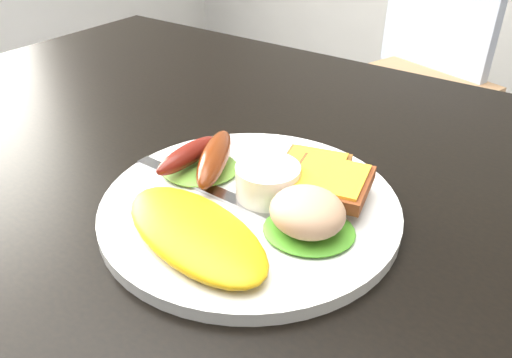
# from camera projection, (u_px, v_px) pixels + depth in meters

# --- Properties ---
(dining_table) EXTENTS (1.20, 0.80, 0.04)m
(dining_table) POSITION_uv_depth(u_px,v_px,m) (251.00, 189.00, 0.55)
(dining_table) COLOR black
(dining_table) RESTS_ON ground
(dining_chair) EXTENTS (0.50, 0.50, 0.05)m
(dining_chair) POSITION_uv_depth(u_px,v_px,m) (409.00, 89.00, 1.53)
(dining_chair) COLOR tan
(dining_chair) RESTS_ON ground
(person) EXTENTS (0.50, 0.37, 1.30)m
(person) POSITION_uv_depth(u_px,v_px,m) (283.00, 65.00, 1.12)
(person) COLOR navy
(person) RESTS_ON ground
(plate) EXTENTS (0.28, 0.28, 0.01)m
(plate) POSITION_uv_depth(u_px,v_px,m) (250.00, 207.00, 0.48)
(plate) COLOR white
(plate) RESTS_ON dining_table
(lettuce_left) EXTENTS (0.10, 0.10, 0.01)m
(lettuce_left) POSITION_uv_depth(u_px,v_px,m) (199.00, 168.00, 0.52)
(lettuce_left) COLOR #568E27
(lettuce_left) RESTS_ON plate
(lettuce_right) EXTENTS (0.10, 0.10, 0.01)m
(lettuce_right) POSITION_uv_depth(u_px,v_px,m) (309.00, 230.00, 0.43)
(lettuce_right) COLOR #468D19
(lettuce_right) RESTS_ON plate
(omelette) EXTENTS (0.18, 0.12, 0.02)m
(omelette) POSITION_uv_depth(u_px,v_px,m) (195.00, 232.00, 0.42)
(omelette) COLOR orange
(omelette) RESTS_ON plate
(sausage_a) EXTENTS (0.02, 0.09, 0.02)m
(sausage_a) POSITION_uv_depth(u_px,v_px,m) (188.00, 155.00, 0.51)
(sausage_a) COLOR maroon
(sausage_a) RESTS_ON lettuce_left
(sausage_b) EXTENTS (0.08, 0.11, 0.03)m
(sausage_b) POSITION_uv_depth(u_px,v_px,m) (215.00, 158.00, 0.50)
(sausage_b) COLOR maroon
(sausage_b) RESTS_ON lettuce_left
(ramekin) EXTENTS (0.08, 0.08, 0.04)m
(ramekin) POSITION_uv_depth(u_px,v_px,m) (268.00, 183.00, 0.47)
(ramekin) COLOR white
(ramekin) RESTS_ON plate
(toast_a) EXTENTS (0.08, 0.08, 0.01)m
(toast_a) POSITION_uv_depth(u_px,v_px,m) (314.00, 169.00, 0.51)
(toast_a) COLOR brown
(toast_a) RESTS_ON plate
(toast_b) EXTENTS (0.08, 0.08, 0.01)m
(toast_b) POSITION_uv_depth(u_px,v_px,m) (330.00, 182.00, 0.46)
(toast_b) COLOR brown
(toast_b) RESTS_ON toast_a
(potato_salad) EXTENTS (0.08, 0.08, 0.04)m
(potato_salad) POSITION_uv_depth(u_px,v_px,m) (307.00, 212.00, 0.42)
(potato_salad) COLOR beige
(potato_salad) RESTS_ON lettuce_right
(fork) EXTENTS (0.18, 0.02, 0.00)m
(fork) POSITION_uv_depth(u_px,v_px,m) (205.00, 188.00, 0.49)
(fork) COLOR #ADAFB7
(fork) RESTS_ON plate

